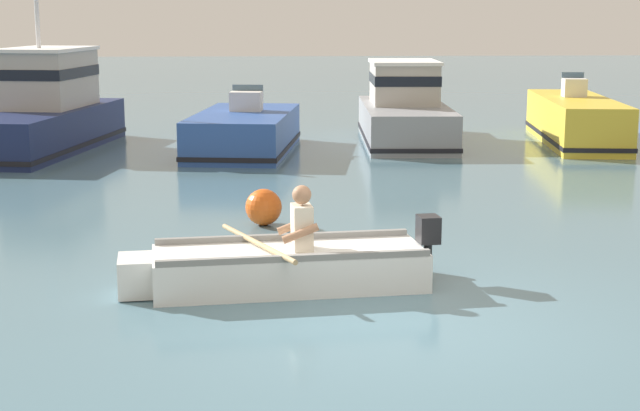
% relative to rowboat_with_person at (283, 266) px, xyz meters
% --- Properties ---
extents(ground_plane, '(120.00, 120.00, 0.00)m').
position_rel_rowboat_with_person_xyz_m(ground_plane, '(1.01, -1.29, -0.25)').
color(ground_plane, slate).
extents(rowboat_with_person, '(3.73, 1.84, 1.19)m').
position_rel_rowboat_with_person_xyz_m(rowboat_with_person, '(0.00, 0.00, 0.00)').
color(rowboat_with_person, white).
rests_on(rowboat_with_person, ground).
extents(moored_boat_navy, '(3.05, 6.14, 4.00)m').
position_rel_rowboat_with_person_xyz_m(moored_boat_navy, '(-5.27, 11.48, 0.60)').
color(moored_boat_navy, '#19234C').
rests_on(moored_boat_navy, ground).
extents(moored_boat_blue, '(2.69, 4.78, 1.48)m').
position_rel_rowboat_with_person_xyz_m(moored_boat_blue, '(-0.68, 10.91, 0.18)').
color(moored_boat_blue, '#2D519E').
rests_on(moored_boat_blue, ground).
extents(moored_boat_grey, '(2.25, 5.35, 1.96)m').
position_rel_rowboat_with_person_xyz_m(moored_boat_grey, '(3.19, 12.50, 0.48)').
color(moored_boat_grey, gray).
rests_on(moored_boat_grey, ground).
extents(moored_boat_yellow, '(2.20, 5.54, 1.66)m').
position_rel_rowboat_with_person_xyz_m(moored_boat_yellow, '(7.30, 12.04, 0.27)').
color(moored_boat_yellow, gold).
rests_on(moored_boat_yellow, ground).
extents(mooring_buoy, '(0.54, 0.54, 0.54)m').
position_rel_rowboat_with_person_xyz_m(mooring_buoy, '(-0.23, 3.30, 0.02)').
color(mooring_buoy, '#E55919').
rests_on(mooring_buoy, ground).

